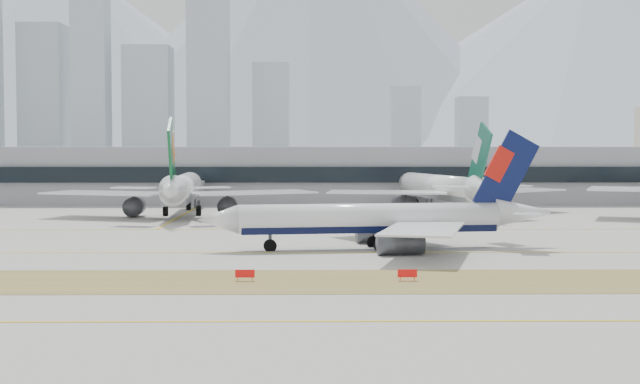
{
  "coord_description": "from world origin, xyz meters",
  "views": [
    {
      "loc": [
        1.52,
        -131.87,
        15.35
      ],
      "look_at": [
        3.05,
        18.0,
        7.5
      ],
      "focal_mm": 50.0,
      "sensor_mm": 36.0,
      "label": 1
    }
  ],
  "objects_px": {
    "taxiing_airliner": "(382,220)",
    "widebody_eva": "(182,190)",
    "widebody_cathay": "(443,189)",
    "terminal": "(305,174)"
  },
  "relations": [
    {
      "from": "widebody_eva",
      "to": "widebody_cathay",
      "type": "height_order",
      "value": "widebody_eva"
    },
    {
      "from": "terminal",
      "to": "taxiing_airliner",
      "type": "bearing_deg",
      "value": -84.0
    },
    {
      "from": "taxiing_airliner",
      "to": "terminal",
      "type": "relative_size",
      "value": 0.19
    },
    {
      "from": "taxiing_airliner",
      "to": "widebody_eva",
      "type": "distance_m",
      "value": 73.25
    },
    {
      "from": "widebody_cathay",
      "to": "terminal",
      "type": "relative_size",
      "value": 0.2
    },
    {
      "from": "taxiing_airliner",
      "to": "widebody_cathay",
      "type": "relative_size",
      "value": 0.96
    },
    {
      "from": "widebody_cathay",
      "to": "terminal",
      "type": "height_order",
      "value": "widebody_cathay"
    },
    {
      "from": "taxiing_airliner",
      "to": "widebody_cathay",
      "type": "height_order",
      "value": "widebody_cathay"
    },
    {
      "from": "taxiing_airliner",
      "to": "widebody_cathay",
      "type": "xyz_separation_m",
      "value": [
        19.43,
        70.62,
        1.1
      ]
    },
    {
      "from": "taxiing_airliner",
      "to": "widebody_eva",
      "type": "xyz_separation_m",
      "value": [
        -38.76,
        62.14,
        1.28
      ]
    }
  ]
}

